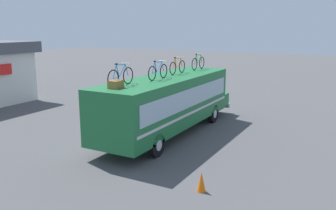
{
  "coord_description": "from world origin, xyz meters",
  "views": [
    {
      "loc": [
        -15.29,
        -8.5,
        5.35
      ],
      "look_at": [
        0.09,
        0.0,
        1.51
      ],
      "focal_mm": 38.21,
      "sensor_mm": 36.0,
      "label": 1
    }
  ],
  "objects_px": {
    "luggage_bag_1": "(116,84)",
    "traffic_cone": "(201,182)",
    "bus": "(169,101)",
    "rooftop_bicycle_3": "(177,67)",
    "rooftop_bicycle_2": "(158,71)",
    "rooftop_bicycle_4": "(198,63)",
    "rooftop_bicycle_1": "(121,76)"
  },
  "relations": [
    {
      "from": "luggage_bag_1",
      "to": "traffic_cone",
      "type": "height_order",
      "value": "luggage_bag_1"
    },
    {
      "from": "bus",
      "to": "rooftop_bicycle_3",
      "type": "relative_size",
      "value": 6.32
    },
    {
      "from": "luggage_bag_1",
      "to": "traffic_cone",
      "type": "relative_size",
      "value": 0.83
    },
    {
      "from": "rooftop_bicycle_2",
      "to": "rooftop_bicycle_4",
      "type": "xyz_separation_m",
      "value": [
        4.64,
        0.02,
        0.01
      ]
    },
    {
      "from": "bus",
      "to": "luggage_bag_1",
      "type": "xyz_separation_m",
      "value": [
        -4.03,
        0.22,
        1.4
      ]
    },
    {
      "from": "bus",
      "to": "luggage_bag_1",
      "type": "bearing_deg",
      "value": 176.9
    },
    {
      "from": "rooftop_bicycle_3",
      "to": "traffic_cone",
      "type": "bearing_deg",
      "value": -146.64
    },
    {
      "from": "bus",
      "to": "traffic_cone",
      "type": "relative_size",
      "value": 16.01
    },
    {
      "from": "rooftop_bicycle_2",
      "to": "bus",
      "type": "bearing_deg",
      "value": -0.17
    },
    {
      "from": "rooftop_bicycle_1",
      "to": "rooftop_bicycle_4",
      "type": "height_order",
      "value": "rooftop_bicycle_1"
    },
    {
      "from": "luggage_bag_1",
      "to": "rooftop_bicycle_4",
      "type": "relative_size",
      "value": 0.33
    },
    {
      "from": "luggage_bag_1",
      "to": "traffic_cone",
      "type": "bearing_deg",
      "value": -106.09
    },
    {
      "from": "rooftop_bicycle_3",
      "to": "traffic_cone",
      "type": "height_order",
      "value": "rooftop_bicycle_3"
    },
    {
      "from": "rooftop_bicycle_1",
      "to": "traffic_cone",
      "type": "distance_m",
      "value": 5.77
    },
    {
      "from": "bus",
      "to": "rooftop_bicycle_2",
      "type": "bearing_deg",
      "value": 179.83
    },
    {
      "from": "bus",
      "to": "rooftop_bicycle_1",
      "type": "height_order",
      "value": "rooftop_bicycle_1"
    },
    {
      "from": "traffic_cone",
      "to": "bus",
      "type": "bearing_deg",
      "value": 38.1
    },
    {
      "from": "luggage_bag_1",
      "to": "rooftop_bicycle_1",
      "type": "bearing_deg",
      "value": 17.58
    },
    {
      "from": "bus",
      "to": "luggage_bag_1",
      "type": "distance_m",
      "value": 4.27
    },
    {
      "from": "rooftop_bicycle_1",
      "to": "rooftop_bicycle_4",
      "type": "relative_size",
      "value": 1.03
    },
    {
      "from": "rooftop_bicycle_1",
      "to": "traffic_cone",
      "type": "bearing_deg",
      "value": -112.34
    },
    {
      "from": "luggage_bag_1",
      "to": "rooftop_bicycle_4",
      "type": "height_order",
      "value": "rooftop_bicycle_4"
    },
    {
      "from": "rooftop_bicycle_2",
      "to": "rooftop_bicycle_1",
      "type": "bearing_deg",
      "value": 170.18
    },
    {
      "from": "bus",
      "to": "rooftop_bicycle_3",
      "type": "height_order",
      "value": "rooftop_bicycle_3"
    },
    {
      "from": "rooftop_bicycle_2",
      "to": "traffic_cone",
      "type": "bearing_deg",
      "value": -135.64
    },
    {
      "from": "rooftop_bicycle_2",
      "to": "rooftop_bicycle_4",
      "type": "height_order",
      "value": "rooftop_bicycle_4"
    },
    {
      "from": "rooftop_bicycle_3",
      "to": "rooftop_bicycle_4",
      "type": "bearing_deg",
      "value": -3.38
    },
    {
      "from": "rooftop_bicycle_2",
      "to": "rooftop_bicycle_3",
      "type": "height_order",
      "value": "rooftop_bicycle_2"
    },
    {
      "from": "rooftop_bicycle_2",
      "to": "traffic_cone",
      "type": "height_order",
      "value": "rooftop_bicycle_2"
    },
    {
      "from": "rooftop_bicycle_2",
      "to": "luggage_bag_1",
      "type": "bearing_deg",
      "value": 175.87
    },
    {
      "from": "rooftop_bicycle_1",
      "to": "rooftop_bicycle_4",
      "type": "xyz_separation_m",
      "value": [
        7.01,
        -0.39,
        -0.02
      ]
    },
    {
      "from": "rooftop_bicycle_1",
      "to": "rooftop_bicycle_3",
      "type": "height_order",
      "value": "rooftop_bicycle_1"
    }
  ]
}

